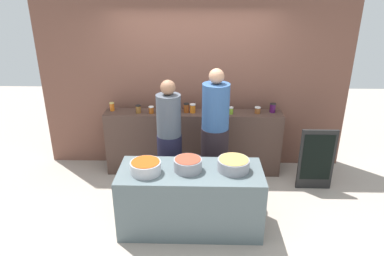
% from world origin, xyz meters
% --- Properties ---
extents(ground, '(12.00, 12.00, 0.00)m').
position_xyz_m(ground, '(0.00, 0.00, 0.00)').
color(ground, '#A5978A').
extents(storefront_wall, '(4.80, 0.12, 3.00)m').
position_xyz_m(storefront_wall, '(0.00, 1.45, 1.50)').
color(storefront_wall, brown).
rests_on(storefront_wall, ground).
extents(display_shelf, '(2.70, 0.36, 1.00)m').
position_xyz_m(display_shelf, '(0.00, 1.10, 0.50)').
color(display_shelf, '#47322A').
rests_on(display_shelf, ground).
extents(prep_table, '(1.70, 0.70, 0.78)m').
position_xyz_m(prep_table, '(0.00, -0.30, 0.39)').
color(prep_table, '#505F64').
rests_on(prep_table, ground).
extents(preserve_jar_0, '(0.07, 0.07, 0.13)m').
position_xyz_m(preserve_jar_0, '(-1.25, 1.15, 1.06)').
color(preserve_jar_0, '#CE5E17').
rests_on(preserve_jar_0, display_shelf).
extents(preserve_jar_1, '(0.08, 0.08, 0.12)m').
position_xyz_m(preserve_jar_1, '(-0.83, 1.06, 1.06)').
color(preserve_jar_1, brown).
rests_on(preserve_jar_1, display_shelf).
extents(preserve_jar_2, '(0.08, 0.08, 0.11)m').
position_xyz_m(preserve_jar_2, '(-0.63, 1.05, 1.05)').
color(preserve_jar_2, '#994715').
rests_on(preserve_jar_2, display_shelf).
extents(preserve_jar_3, '(0.08, 0.08, 0.12)m').
position_xyz_m(preserve_jar_3, '(-0.52, 1.08, 1.05)').
color(preserve_jar_3, gold).
rests_on(preserve_jar_3, display_shelf).
extents(preserve_jar_4, '(0.08, 0.08, 0.14)m').
position_xyz_m(preserve_jar_4, '(-0.39, 1.16, 1.07)').
color(preserve_jar_4, orange).
rests_on(preserve_jar_4, display_shelf).
extents(preserve_jar_5, '(0.08, 0.08, 0.15)m').
position_xyz_m(preserve_jar_5, '(-0.23, 1.13, 1.07)').
color(preserve_jar_5, '#8A4F0C').
rests_on(preserve_jar_5, display_shelf).
extents(preserve_jar_6, '(0.08, 0.08, 0.14)m').
position_xyz_m(preserve_jar_6, '(-0.11, 1.10, 1.07)').
color(preserve_jar_6, brown).
rests_on(preserve_jar_6, display_shelf).
extents(preserve_jar_7, '(0.09, 0.09, 0.14)m').
position_xyz_m(preserve_jar_7, '(-0.01, 1.09, 1.07)').
color(preserve_jar_7, orange).
rests_on(preserve_jar_7, display_shelf).
extents(preserve_jar_8, '(0.09, 0.09, 0.12)m').
position_xyz_m(preserve_jar_8, '(0.17, 1.11, 1.06)').
color(preserve_jar_8, '#4F1D55').
rests_on(preserve_jar_8, display_shelf).
extents(preserve_jar_9, '(0.08, 0.08, 0.15)m').
position_xyz_m(preserve_jar_9, '(0.29, 1.11, 1.07)').
color(preserve_jar_9, maroon).
rests_on(preserve_jar_9, display_shelf).
extents(preserve_jar_10, '(0.08, 0.08, 0.11)m').
position_xyz_m(preserve_jar_10, '(0.56, 1.05, 1.05)').
color(preserve_jar_10, olive).
rests_on(preserve_jar_10, display_shelf).
extents(preserve_jar_11, '(0.09, 0.09, 0.10)m').
position_xyz_m(preserve_jar_11, '(0.97, 1.09, 1.05)').
color(preserve_jar_11, brown).
rests_on(preserve_jar_11, display_shelf).
extents(preserve_jar_12, '(0.09, 0.09, 0.14)m').
position_xyz_m(preserve_jar_12, '(1.20, 1.14, 1.07)').
color(preserve_jar_12, '#401142').
rests_on(preserve_jar_12, display_shelf).
extents(cooking_pot_left, '(0.35, 0.35, 0.14)m').
position_xyz_m(cooking_pot_left, '(-0.51, -0.37, 0.85)').
color(cooking_pot_left, '#B7B7BC').
rests_on(cooking_pot_left, prep_table).
extents(cooking_pot_center, '(0.33, 0.33, 0.15)m').
position_xyz_m(cooking_pot_center, '(-0.03, -0.30, 0.85)').
color(cooking_pot_center, gray).
rests_on(cooking_pot_center, prep_table).
extents(cooking_pot_right, '(0.37, 0.37, 0.14)m').
position_xyz_m(cooking_pot_right, '(0.50, -0.28, 0.85)').
color(cooking_pot_right, gray).
rests_on(cooking_pot_right, prep_table).
extents(cook_with_tongs, '(0.34, 0.34, 1.68)m').
position_xyz_m(cook_with_tongs, '(-0.31, 0.41, 0.76)').
color(cook_with_tongs, black).
rests_on(cook_with_tongs, ground).
extents(cook_in_cap, '(0.38, 0.38, 1.82)m').
position_xyz_m(cook_in_cap, '(0.31, 0.47, 0.82)').
color(cook_in_cap, black).
rests_on(cook_in_cap, ground).
extents(chalkboard_sign, '(0.51, 0.05, 0.93)m').
position_xyz_m(chalkboard_sign, '(1.78, 0.61, 0.47)').
color(chalkboard_sign, black).
rests_on(chalkboard_sign, ground).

